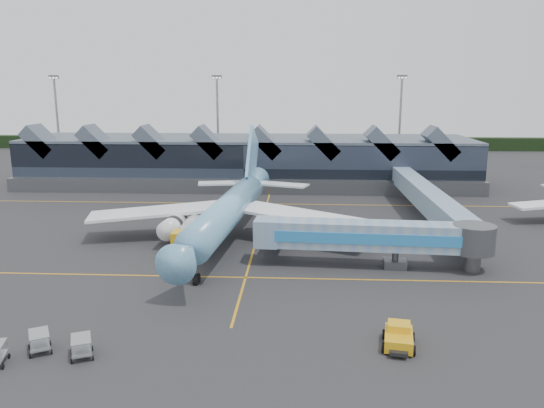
# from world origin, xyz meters

# --- Properties ---
(ground) EXTENTS (260.00, 260.00, 0.00)m
(ground) POSITION_xyz_m (0.00, 0.00, 0.00)
(ground) COLOR #28272A
(ground) RESTS_ON ground
(taxi_stripes) EXTENTS (120.00, 60.00, 0.01)m
(taxi_stripes) POSITION_xyz_m (0.00, 10.00, 0.01)
(taxi_stripes) COLOR orange
(taxi_stripes) RESTS_ON ground
(tree_line_far) EXTENTS (260.00, 4.00, 4.00)m
(tree_line_far) POSITION_xyz_m (0.00, 110.00, 2.00)
(tree_line_far) COLOR black
(tree_line_far) RESTS_ON ground
(terminal) EXTENTS (90.00, 22.25, 12.52)m
(terminal) POSITION_xyz_m (-5.07, 47.35, 4.88)
(terminal) COLOR black
(terminal) RESTS_ON ground
(light_masts) EXTENTS (132.40, 42.56, 22.45)m
(light_masts) POSITION_xyz_m (21.00, 62.80, 12.49)
(light_masts) COLOR gray
(light_masts) RESTS_ON ground
(main_airliner) EXTENTS (38.23, 44.14, 14.17)m
(main_airliner) POSITION_xyz_m (-3.37, 6.13, 4.16)
(main_airliner) COLOR #649DCA
(main_airliner) RESTS_ON ground
(jet_bridge) EXTENTS (26.14, 5.53, 5.25)m
(jet_bridge) POSITION_xyz_m (15.04, -3.93, 3.47)
(jet_bridge) COLOR #7294BE
(jet_bridge) RESTS_ON ground
(fuel_truck) EXTENTS (3.17, 10.70, 3.58)m
(fuel_truck) POSITION_xyz_m (-7.84, 2.30, 2.01)
(fuel_truck) COLOR black
(fuel_truck) RESTS_ON ground
(pushback_tug) EXTENTS (2.96, 4.14, 1.72)m
(pushback_tug) POSITION_xyz_m (13.33, -22.47, 0.77)
(pushback_tug) COLOR gold
(pushback_tug) RESTS_ON ground
(baggage_carts) EXTENTS (7.85, 4.59, 1.52)m
(baggage_carts) POSITION_xyz_m (-13.55, -25.58, 0.86)
(baggage_carts) COLOR #979B9F
(baggage_carts) RESTS_ON ground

